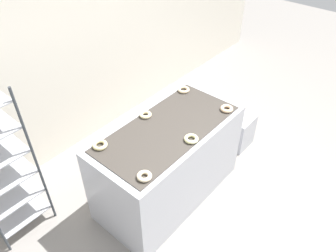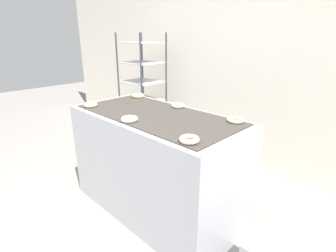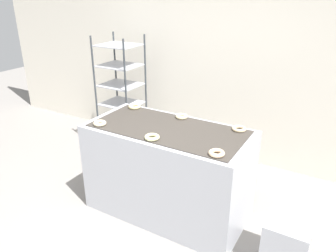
{
  "view_description": "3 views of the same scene",
  "coord_description": "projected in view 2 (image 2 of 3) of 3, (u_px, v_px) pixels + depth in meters",
  "views": [
    {
      "loc": [
        -1.84,
        -0.93,
        2.94
      ],
      "look_at": [
        0.0,
        0.64,
        0.97
      ],
      "focal_mm": 35.0,
      "sensor_mm": 36.0,
      "label": 1
    },
    {
      "loc": [
        1.58,
        -0.81,
        1.59
      ],
      "look_at": [
        0.0,
        0.79,
        0.8
      ],
      "focal_mm": 28.0,
      "sensor_mm": 36.0,
      "label": 2
    },
    {
      "loc": [
        1.43,
        -1.82,
        2.19
      ],
      "look_at": [
        0.0,
        0.64,
        0.97
      ],
      "focal_mm": 35.0,
      "sensor_mm": 36.0,
      "label": 3
    }
  ],
  "objects": [
    {
      "name": "ground_plane",
      "position": [
        100.0,
        241.0,
        2.12
      ],
      "size": [
        14.0,
        14.0,
        0.0
      ],
      "primitive_type": "plane",
      "color": "gray"
    },
    {
      "name": "wall_back",
      "position": [
        248.0,
        51.0,
        3.08
      ],
      "size": [
        8.0,
        0.05,
        2.8
      ],
      "color": "silver",
      "rests_on": "ground_plane"
    },
    {
      "name": "fryer_machine",
      "position": [
        156.0,
        163.0,
        2.39
      ],
      "size": [
        1.58,
        0.78,
        0.95
      ],
      "color": "#A8AAB2",
      "rests_on": "ground_plane"
    },
    {
      "name": "baking_rack_cart",
      "position": [
        143.0,
        91.0,
        3.75
      ],
      "size": [
        0.54,
        0.47,
        1.61
      ],
      "color": "#33383D",
      "rests_on": "ground_plane"
    },
    {
      "name": "donut_near_left",
      "position": [
        91.0,
        105.0,
        2.45
      ],
      "size": [
        0.12,
        0.12,
        0.04
      ],
      "primitive_type": "torus",
      "color": "beige",
      "rests_on": "fryer_machine"
    },
    {
      "name": "donut_near_center",
      "position": [
        129.0,
        119.0,
        2.05
      ],
      "size": [
        0.13,
        0.13,
        0.03
      ],
      "primitive_type": "torus",
      "color": "beige",
      "rests_on": "fryer_machine"
    },
    {
      "name": "donut_near_right",
      "position": [
        189.0,
        139.0,
        1.65
      ],
      "size": [
        0.13,
        0.13,
        0.04
      ],
      "primitive_type": "torus",
      "color": "beige",
      "rests_on": "fryer_machine"
    },
    {
      "name": "donut_far_left",
      "position": [
        138.0,
        96.0,
        2.82
      ],
      "size": [
        0.14,
        0.14,
        0.03
      ],
      "primitive_type": "torus",
      "color": "beige",
      "rests_on": "fryer_machine"
    },
    {
      "name": "donut_far_center",
      "position": [
        178.0,
        105.0,
        2.43
      ],
      "size": [
        0.12,
        0.12,
        0.03
      ],
      "primitive_type": "torus",
      "color": "beige",
      "rests_on": "fryer_machine"
    },
    {
      "name": "donut_far_right",
      "position": [
        235.0,
        120.0,
        2.03
      ],
      "size": [
        0.13,
        0.13,
        0.03
      ],
      "primitive_type": "torus",
      "color": "beige",
      "rests_on": "fryer_machine"
    }
  ]
}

